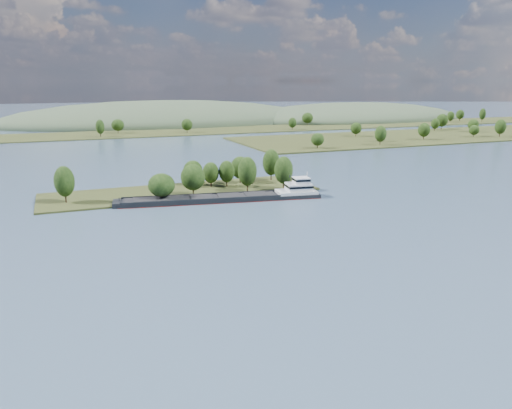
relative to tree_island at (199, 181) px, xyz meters
name	(u,v)px	position (x,y,z in m)	size (l,w,h in m)	color
ground	(235,238)	(-6.25, -58.40, -4.12)	(1800.00, 1800.00, 0.00)	#3C5769
tree_island	(199,181)	(0.00, 0.00, 0.00)	(100.00, 32.47, 14.05)	#2B3216
right_bank	(445,134)	(225.71, 121.47, -3.12)	(320.00, 90.00, 14.50)	#2B3216
back_shoreline	(125,134)	(2.06, 221.43, -3.48)	(900.00, 60.00, 14.66)	#2B3216
hill_east	(354,119)	(253.75, 291.60, -4.12)	(260.00, 140.00, 36.00)	#354630
hill_west	(165,123)	(53.75, 321.60, -4.12)	(320.00, 160.00, 44.00)	#354630
cargo_barge	(234,197)	(7.87, -17.18, -2.91)	(71.52, 19.82, 9.61)	black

